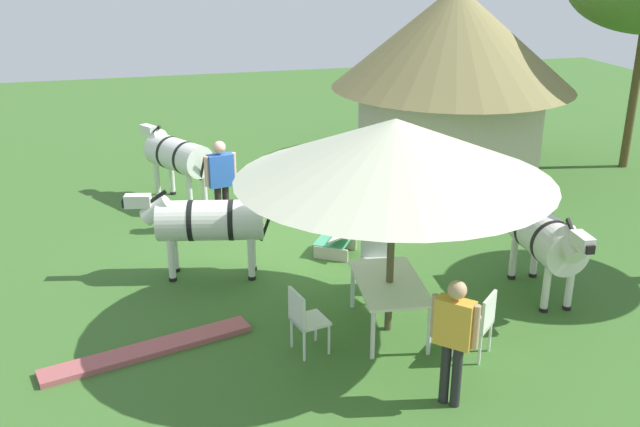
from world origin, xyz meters
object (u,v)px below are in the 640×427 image
at_px(thatched_hut, 452,68).
at_px(zebra_by_umbrella, 546,238).
at_px(patio_dining_table, 389,287).
at_px(standing_watcher, 221,177).
at_px(shade_umbrella, 395,150).
at_px(striped_lounge_chair, 338,241).
at_px(patio_chair_near_lawn, 304,317).
at_px(zebra_nearest_camera, 207,221).
at_px(guest_beside_umbrella, 454,332).
at_px(patio_chair_west_end, 376,257).
at_px(zebra_toward_hut, 177,156).
at_px(patio_chair_east_end, 480,320).

bearing_deg(thatched_hut, zebra_by_umbrella, -11.61).
distance_m(patio_dining_table, standing_watcher, 4.65).
relative_size(shade_umbrella, striped_lounge_chair, 4.25).
bearing_deg(patio_chair_near_lawn, standing_watcher, 173.16).
xyz_separation_m(shade_umbrella, patio_dining_table, (-0.00, -0.00, -1.94)).
bearing_deg(patio_dining_table, zebra_nearest_camera, -136.95).
relative_size(guest_beside_umbrella, standing_watcher, 0.93).
relative_size(patio_dining_table, guest_beside_umbrella, 1.02).
height_order(guest_beside_umbrella, zebra_by_umbrella, guest_beside_umbrella).
relative_size(shade_umbrella, zebra_by_umbrella, 1.92).
relative_size(patio_chair_west_end, patio_chair_near_lawn, 1.00).
bearing_deg(zebra_toward_hut, striped_lounge_chair, -84.88).
bearing_deg(patio_dining_table, thatched_hut, 150.03).
bearing_deg(patio_chair_east_end, patio_chair_west_end, 62.86).
bearing_deg(standing_watcher, zebra_by_umbrella, 125.63).
xyz_separation_m(shade_umbrella, zebra_toward_hut, (-6.02, -2.41, -1.60)).
bearing_deg(striped_lounge_chair, shade_umbrella, -147.99).
height_order(patio_dining_table, standing_watcher, standing_watcher).
bearing_deg(patio_chair_east_end, patio_dining_table, 90.00).
height_order(patio_chair_near_lawn, guest_beside_umbrella, guest_beside_umbrella).
bearing_deg(zebra_toward_hut, zebra_by_umbrella, -78.92).
relative_size(standing_watcher, zebra_toward_hut, 0.88).
xyz_separation_m(patio_chair_east_end, zebra_by_umbrella, (-1.33, 1.71, 0.42)).
bearing_deg(standing_watcher, patio_chair_west_end, 110.85).
distance_m(patio_dining_table, patio_chair_near_lawn, 1.31).
distance_m(thatched_hut, striped_lounge_chair, 6.10).
bearing_deg(patio_chair_near_lawn, zebra_toward_hut, 177.62).
bearing_deg(striped_lounge_chair, patio_chair_west_end, -138.39).
height_order(shade_umbrella, patio_chair_near_lawn, shade_umbrella).
xyz_separation_m(patio_chair_east_end, striped_lounge_chair, (-3.57, -0.86, -0.27)).
height_order(thatched_hut, patio_chair_west_end, thatched_hut).
bearing_deg(patio_chair_east_end, guest_beside_umbrella, -175.93).
distance_m(standing_watcher, striped_lounge_chair, 2.56).
bearing_deg(guest_beside_umbrella, zebra_nearest_camera, -15.01).
distance_m(patio_chair_east_end, guest_beside_umbrella, 1.25).
bearing_deg(thatched_hut, patio_chair_east_end, -21.35).
bearing_deg(zebra_by_umbrella, patio_chair_west_end, -15.95).
height_order(patio_dining_table, guest_beside_umbrella, guest_beside_umbrella).
height_order(thatched_hut, zebra_toward_hut, thatched_hut).
relative_size(patio_chair_west_end, guest_beside_umbrella, 0.56).
height_order(patio_chair_west_end, zebra_by_umbrella, zebra_by_umbrella).
bearing_deg(patio_chair_east_end, shade_umbrella, 90.00).
relative_size(zebra_by_umbrella, zebra_toward_hut, 1.11).
height_order(patio_chair_west_end, guest_beside_umbrella, guest_beside_umbrella).
xyz_separation_m(striped_lounge_chair, zebra_by_umbrella, (2.23, 2.57, 0.69)).
xyz_separation_m(thatched_hut, patio_chair_near_lawn, (7.10, -5.20, -1.85)).
bearing_deg(striped_lounge_chair, zebra_by_umbrella, -98.16).
height_order(patio_chair_west_end, patio_chair_east_end, same).
bearing_deg(zebra_by_umbrella, zebra_toward_hut, -43.60).
distance_m(thatched_hut, patio_chair_east_end, 8.54).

